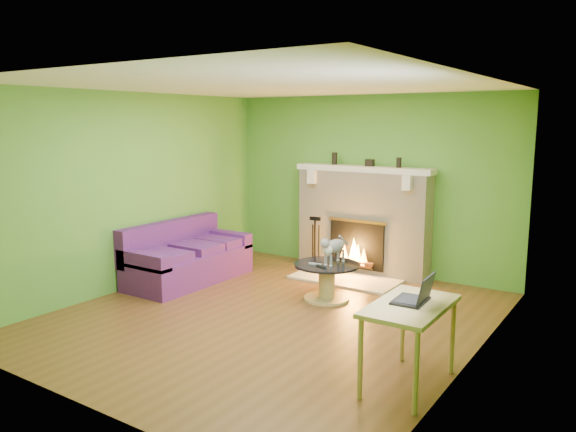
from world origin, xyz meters
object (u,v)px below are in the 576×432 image
at_px(sofa, 186,258).
at_px(coffee_table, 327,279).
at_px(desk, 410,314).
at_px(cat, 335,249).

bearing_deg(sofa, coffee_table, 9.25).
bearing_deg(desk, coffee_table, 136.53).
height_order(sofa, coffee_table, sofa).
bearing_deg(coffee_table, cat, 32.01).
xyz_separation_m(sofa, cat, (2.16, 0.39, 0.33)).
distance_m(desk, cat, 2.37).
bearing_deg(sofa, cat, 10.21).
bearing_deg(sofa, desk, -18.90).
relative_size(desk, cat, 1.66).
relative_size(sofa, coffee_table, 2.24).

